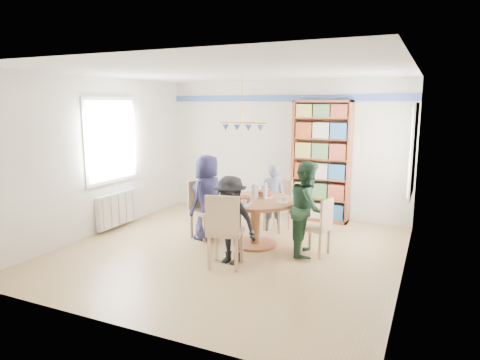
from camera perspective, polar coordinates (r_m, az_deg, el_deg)
The scene contains 14 objects.
ground at distance 6.69m, azimuth -1.45°, elevation -9.44°, with size 5.00×5.00×0.00m, color tan.
room_shell at distance 7.22m, azimuth -0.33°, elevation 5.43°, with size 5.00×5.00×5.00m.
radiator at distance 8.13m, azimuth -16.01°, elevation -3.72°, with size 0.12×1.00×0.60m.
dining_table at distance 6.80m, azimuth 2.09°, elevation -4.22°, with size 1.30×1.30×0.75m.
chair_left at distance 7.25m, azimuth -5.02°, elevation -3.52°, with size 0.56×0.56×0.97m.
chair_right at distance 6.48m, azimuth 10.63°, elevation -5.82°, with size 0.45×0.45×0.87m.
chair_far at distance 7.71m, azimuth 5.26°, elevation -3.01°, with size 0.47×0.47×0.90m.
chair_near at distance 5.86m, azimuth -2.11°, elevation -6.38°, with size 0.56×0.56×1.05m.
person_left at distance 7.11m, azimuth -4.33°, elevation -2.33°, with size 0.69×0.45×1.42m, color #161631.
person_right at distance 6.44m, azimuth 9.01°, elevation -3.74°, with size 0.69×0.54×1.42m, color #1C3825.
person_far at distance 7.61m, azimuth 4.40°, elevation -2.36°, with size 0.44×0.29×1.20m, color gray.
person_near at distance 6.02m, azimuth -1.28°, elevation -5.39°, with size 0.81×0.47×1.26m, color black.
bookshelf at distance 8.31m, azimuth 10.78°, elevation 2.31°, with size 1.10×0.33×2.31m.
tableware at distance 6.77m, azimuth 2.00°, elevation -2.05°, with size 1.10×1.10×0.29m.
Camera 1 is at (2.78, -5.66, 2.24)m, focal length 32.00 mm.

